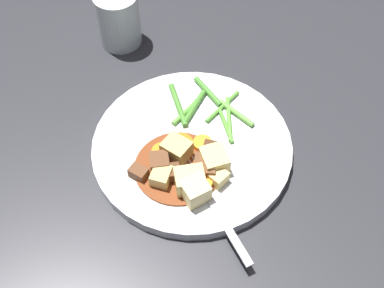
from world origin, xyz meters
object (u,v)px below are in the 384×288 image
(carrot_slice_2, at_px, (163,153))
(potato_chunk_0, at_px, (214,160))
(meat_chunk_3, at_px, (159,163))
(fork, at_px, (213,204))
(potato_chunk_3, at_px, (190,181))
(meat_chunk_1, at_px, (174,173))
(potato_chunk_5, at_px, (217,176))
(dinner_plate, at_px, (192,148))
(meat_chunk_2, at_px, (211,149))
(potato_chunk_4, at_px, (195,191))
(water_glass, at_px, (118,19))
(potato_chunk_2, at_px, (177,150))
(carrot_slice_3, at_px, (181,145))
(carrot_slice_1, at_px, (202,183))
(potato_chunk_1, at_px, (161,177))
(carrot_slice_0, at_px, (202,145))
(meat_chunk_4, at_px, (205,167))
(meat_chunk_0, at_px, (139,173))

(carrot_slice_2, relative_size, potato_chunk_0, 0.84)
(meat_chunk_3, bearing_deg, fork, 65.26)
(potato_chunk_3, distance_m, meat_chunk_1, 0.03)
(potato_chunk_5, xyz_separation_m, meat_chunk_1, (0.01, -0.06, 0.00))
(dinner_plate, xyz_separation_m, meat_chunk_2, (0.01, 0.03, 0.02))
(potato_chunk_4, xyz_separation_m, water_glass, (-0.27, -0.20, 0.01))
(potato_chunk_2, bearing_deg, carrot_slice_3, 176.67)
(carrot_slice_1, bearing_deg, potato_chunk_4, -14.73)
(potato_chunk_4, bearing_deg, meat_chunk_3, -119.23)
(potato_chunk_1, distance_m, potato_chunk_2, 0.05)
(potato_chunk_4, distance_m, fork, 0.03)
(dinner_plate, bearing_deg, carrot_slice_1, 25.29)
(carrot_slice_0, distance_m, meat_chunk_4, 0.04)
(potato_chunk_4, bearing_deg, fork, 76.77)
(carrot_slice_0, height_order, meat_chunk_2, meat_chunk_2)
(carrot_slice_1, height_order, water_glass, water_glass)
(carrot_slice_0, distance_m, potato_chunk_5, 0.06)
(potato_chunk_1, xyz_separation_m, meat_chunk_4, (-0.03, 0.05, 0.00))
(carrot_slice_1, distance_m, meat_chunk_1, 0.04)
(potato_chunk_1, height_order, meat_chunk_2, potato_chunk_1)
(fork, distance_m, water_glass, 0.36)
(dinner_plate, distance_m, meat_chunk_4, 0.05)
(dinner_plate, height_order, meat_chunk_4, meat_chunk_4)
(potato_chunk_4, bearing_deg, meat_chunk_4, 175.61)
(potato_chunk_4, xyz_separation_m, meat_chunk_2, (-0.07, 0.00, -0.01))
(potato_chunk_2, height_order, meat_chunk_4, potato_chunk_2)
(potato_chunk_4, bearing_deg, meat_chunk_0, -99.19)
(carrot_slice_1, bearing_deg, potato_chunk_3, -70.31)
(carrot_slice_3, height_order, potato_chunk_3, potato_chunk_3)
(potato_chunk_5, xyz_separation_m, meat_chunk_0, (0.02, -0.10, -0.00))
(potato_chunk_3, height_order, meat_chunk_1, potato_chunk_3)
(potato_chunk_3, bearing_deg, water_glass, -144.60)
(fork, bearing_deg, potato_chunk_0, -168.69)
(carrot_slice_3, bearing_deg, meat_chunk_1, 4.96)
(carrot_slice_0, distance_m, carrot_slice_2, 0.06)
(carrot_slice_1, height_order, carrot_slice_3, carrot_slice_1)
(carrot_slice_3, height_order, potato_chunk_4, potato_chunk_4)
(meat_chunk_0, height_order, water_glass, water_glass)
(dinner_plate, distance_m, potato_chunk_3, 0.07)
(carrot_slice_0, distance_m, fork, 0.09)
(carrot_slice_0, bearing_deg, meat_chunk_3, -44.68)
(potato_chunk_0, height_order, potato_chunk_3, potato_chunk_3)
(potato_chunk_0, bearing_deg, carrot_slice_1, -13.64)
(carrot_slice_0, height_order, carrot_slice_2, same)
(carrot_slice_0, bearing_deg, carrot_slice_1, 13.37)
(carrot_slice_1, distance_m, potato_chunk_1, 0.05)
(potato_chunk_4, distance_m, meat_chunk_4, 0.04)
(potato_chunk_5, bearing_deg, potato_chunk_4, -33.58)
(carrot_slice_2, bearing_deg, meat_chunk_4, 79.07)
(meat_chunk_0, distance_m, meat_chunk_4, 0.09)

